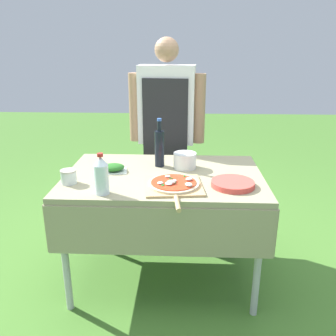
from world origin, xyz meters
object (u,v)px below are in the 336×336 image
object	(u,v)px
person_cook	(167,124)
sauce_jar	(69,177)
plate_stack	(233,184)
water_bottle	(101,175)
oil_bottle	(159,147)
prep_table	(164,187)
mixing_tub	(185,160)
pizza_on_peel	(174,185)
herb_container	(113,168)

from	to	relation	value
person_cook	sauce_jar	distance (m)	0.97
plate_stack	sauce_jar	size ratio (longest dim) A/B	2.72
water_bottle	oil_bottle	bearing A→B (deg)	59.62
prep_table	plate_stack	distance (m)	0.45
oil_bottle	mixing_tub	world-z (taller)	oil_bottle
pizza_on_peel	water_bottle	world-z (taller)	water_bottle
person_cook	mixing_tub	size ratio (longest dim) A/B	10.54
oil_bottle	herb_container	distance (m)	0.32
person_cook	oil_bottle	bearing A→B (deg)	92.10
water_bottle	sauce_jar	world-z (taller)	water_bottle
person_cook	sauce_jar	xyz separation A→B (m)	(-0.52, -0.81, -0.14)
pizza_on_peel	herb_container	xyz separation A→B (m)	(-0.39, 0.24, 0.01)
sauce_jar	mixing_tub	bearing A→B (deg)	24.48
herb_container	sauce_jar	size ratio (longest dim) A/B	2.03
person_cook	mixing_tub	bearing A→B (deg)	110.38
person_cook	mixing_tub	distance (m)	0.54
oil_bottle	plate_stack	distance (m)	0.56
prep_table	person_cook	distance (m)	0.68
herb_container	mixing_tub	size ratio (longest dim) A/B	1.25
prep_table	mixing_tub	size ratio (longest dim) A/B	8.33
person_cook	water_bottle	size ratio (longest dim) A/B	6.86
oil_bottle	herb_container	bearing A→B (deg)	-156.98
mixing_tub	sauce_jar	world-z (taller)	mixing_tub
mixing_tub	oil_bottle	bearing A→B (deg)	169.86
plate_stack	prep_table	bearing A→B (deg)	155.90
oil_bottle	water_bottle	xyz separation A→B (m)	(-0.27, -0.47, -0.02)
pizza_on_peel	mixing_tub	distance (m)	0.34
pizza_on_peel	plate_stack	world-z (taller)	pizza_on_peel
mixing_tub	plate_stack	world-z (taller)	mixing_tub
mixing_tub	sauce_jar	size ratio (longest dim) A/B	1.62
prep_table	water_bottle	size ratio (longest dim) A/B	5.43
prep_table	plate_stack	size ratio (longest dim) A/B	4.96
prep_table	herb_container	bearing A→B (deg)	174.03
person_cook	plate_stack	size ratio (longest dim) A/B	6.27
pizza_on_peel	oil_bottle	world-z (taller)	oil_bottle
oil_bottle	pizza_on_peel	bearing A→B (deg)	-73.99
person_cook	oil_bottle	size ratio (longest dim) A/B	4.90
plate_stack	sauce_jar	distance (m)	0.93
herb_container	plate_stack	xyz separation A→B (m)	(0.72, -0.21, -0.01)
prep_table	person_cook	xyz separation A→B (m)	(-0.01, 0.63, 0.26)
person_cook	pizza_on_peel	distance (m)	0.86
oil_bottle	herb_container	world-z (taller)	oil_bottle
pizza_on_peel	sauce_jar	bearing A→B (deg)	170.73
prep_table	mixing_tub	world-z (taller)	mixing_tub
oil_bottle	water_bottle	size ratio (longest dim) A/B	1.40
mixing_tub	pizza_on_peel	bearing A→B (deg)	-100.26
oil_bottle	plate_stack	xyz separation A→B (m)	(0.43, -0.33, -0.11)
oil_bottle	plate_stack	world-z (taller)	oil_bottle
water_bottle	herb_container	bearing A→B (deg)	91.42
prep_table	herb_container	xyz separation A→B (m)	(-0.32, 0.03, 0.11)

